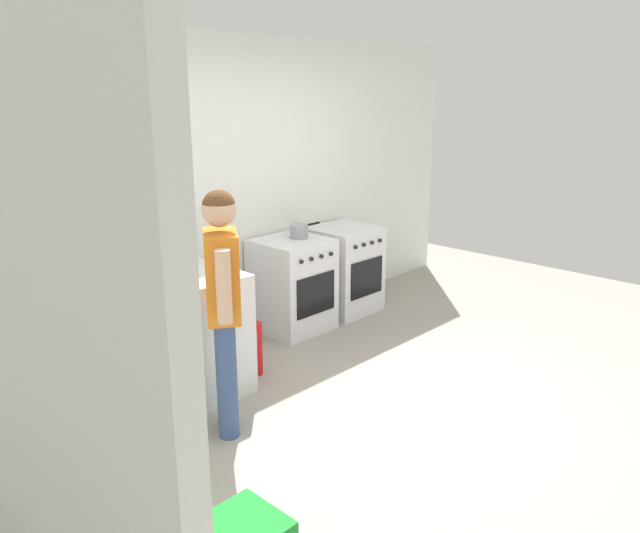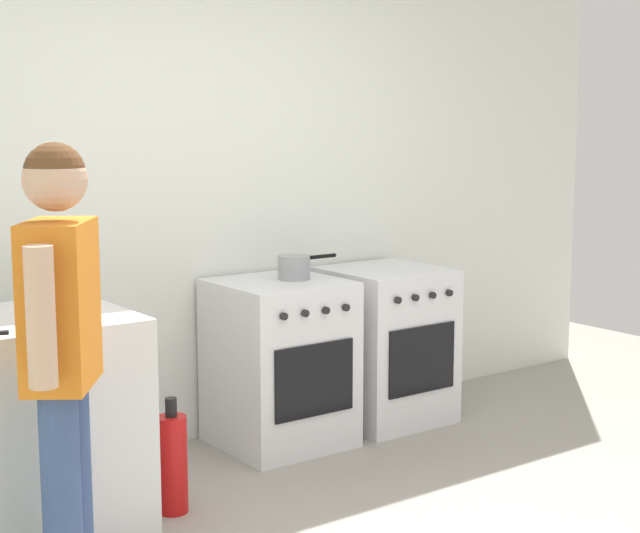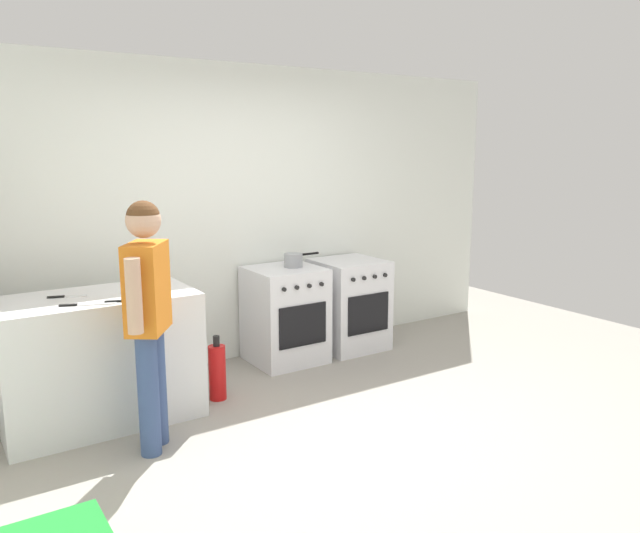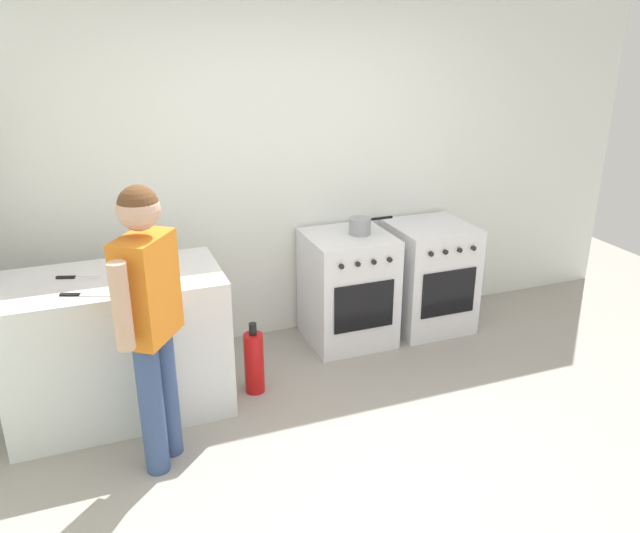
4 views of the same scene
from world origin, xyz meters
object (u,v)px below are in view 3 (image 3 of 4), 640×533
Objects in this scene: knife_bread at (86,305)px; person at (148,306)px; oven_left at (285,315)px; knife_utility at (65,297)px; pot at (294,260)px; knife_paring at (109,302)px; oven_right at (349,304)px; fire_extinguisher at (217,372)px.

knife_bread is 0.47m from person.
oven_left is at bearing 18.69° from knife_bread.
knife_utility is 0.73× the size of knife_bread.
pot is at bearing 17.72° from knife_bread.
knife_paring is (0.21, -0.31, 0.00)m from knife_utility.
person reaches higher than knife_bread.
knife_bread is (0.07, -0.30, -0.00)m from knife_utility.
pot is 2.00m from knife_bread.
oven_left is at bearing 32.92° from person.
knife_utility is 1.20× the size of knife_paring.
knife_paring is 0.13× the size of person.
pot is at bearing -3.38° from oven_left.
oven_left is 4.11× the size of knife_paring.
oven_right is 0.78m from pot.
fire_extinguisher is at bearing -9.00° from knife_utility.
person is at bearing -68.89° from knife_paring.
oven_left is at bearing 28.78° from fire_extinguisher.
knife_bread is 0.68× the size of fire_extinguisher.
oven_left is at bearing 9.59° from knife_utility.
person is (-1.53, -0.99, 0.51)m from oven_left.
knife_paring reaches higher than oven_right.
oven_right is 2.50m from knife_paring.
oven_right is 3.44× the size of knife_utility.
knife_utility and knife_paring have the same top height.
pot is at bearing 31.31° from person.
person reaches higher than oven_left.
knife_paring and knife_bread have the same top height.
oven_left is 1.97m from knife_utility.
pot is 1.90m from person.
knife_utility is at bearing -170.41° from oven_left.
knife_paring is at bearing -160.66° from pot.
oven_right is at bearing 13.71° from knife_bread.
knife_paring is 0.41× the size of fire_extinguisher.
oven_right is at bearing -0.00° from oven_left.
knife_bread is (-1.91, -0.61, -0.01)m from pot.
fire_extinguisher is at bearing 10.32° from knife_paring.
knife_utility is (-1.88, -0.32, 0.48)m from oven_left.
knife_utility is 0.37m from knife_paring.
pot is 2.00m from knife_utility.
oven_left is 1.98m from knife_bread.
pot reaches higher than knife_paring.
person is at bearing -142.17° from fire_extinguisher.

